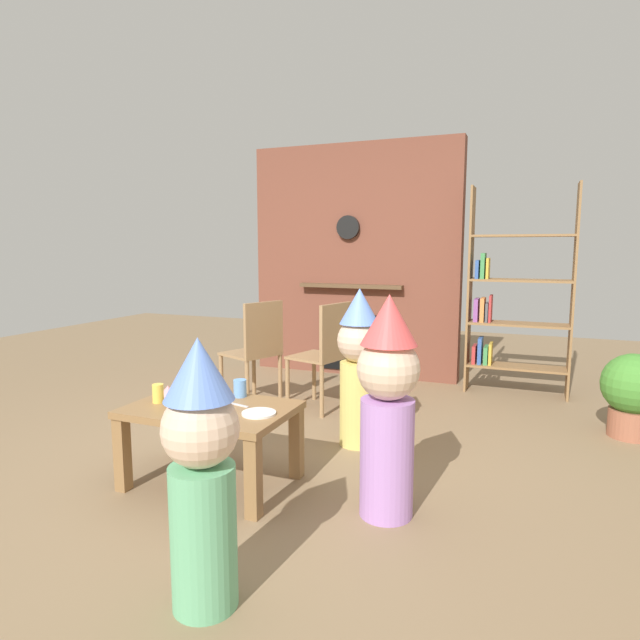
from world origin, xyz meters
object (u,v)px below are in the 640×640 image
(paper_cup_near_right, at_px, (190,382))
(child_by_the_chairs, at_px, (359,363))
(bookshelf, at_px, (510,301))
(potted_plant_tall, at_px, (633,391))
(paper_cup_center, at_px, (212,403))
(dining_chair_left, at_px, (257,347))
(paper_cup_near_left, at_px, (180,406))
(paper_plate_front, at_px, (259,413))
(dining_chair_middle, at_px, (327,350))
(paper_plate_rear, at_px, (190,401))
(child_in_pink, at_px, (388,401))
(child_with_cone_hat, at_px, (202,468))
(paper_cup_far_left, at_px, (158,393))
(paper_cup_far_right, at_px, (240,388))
(coffee_table, at_px, (211,420))
(birthday_cake_slice, at_px, (168,390))

(paper_cup_near_right, xyz_separation_m, child_by_the_chairs, (0.90, 0.66, 0.06))
(bookshelf, height_order, potted_plant_tall, bookshelf)
(paper_cup_center, bearing_deg, dining_chair_left, 110.26)
(paper_cup_near_left, xyz_separation_m, paper_plate_front, (0.40, 0.15, -0.04))
(paper_cup_near_right, xyz_separation_m, dining_chair_middle, (0.41, 1.30, -0.00))
(bookshelf, height_order, paper_plate_rear, bookshelf)
(paper_plate_front, bearing_deg, dining_chair_left, 119.04)
(paper_plate_rear, distance_m, child_in_pink, 1.19)
(child_with_cone_hat, bearing_deg, paper_cup_near_right, 5.35)
(paper_cup_near_right, bearing_deg, child_by_the_chairs, 36.34)
(child_in_pink, height_order, dining_chair_middle, child_in_pink)
(bookshelf, xyz_separation_m, paper_plate_front, (-1.14, -2.71, -0.39))
(paper_cup_far_left, bearing_deg, paper_cup_center, -5.40)
(child_by_the_chairs, bearing_deg, bookshelf, -172.96)
(paper_cup_far_left, distance_m, paper_cup_far_right, 0.47)
(paper_cup_far_right, xyz_separation_m, potted_plant_tall, (2.29, 1.54, -0.18))
(potted_plant_tall, bearing_deg, paper_cup_near_left, -141.21)
(paper_plate_rear, relative_size, dining_chair_left, 0.19)
(bookshelf, height_order, coffee_table, bookshelf)
(paper_cup_far_left, relative_size, birthday_cake_slice, 1.08)
(bookshelf, bearing_deg, child_by_the_chairs, -116.20)
(child_by_the_chairs, bearing_deg, child_with_cone_hat, 32.45)
(paper_cup_center, distance_m, dining_chair_middle, 1.63)
(paper_cup_far_right, relative_size, child_by_the_chairs, 0.10)
(paper_cup_near_left, bearing_deg, bookshelf, 61.75)
(bookshelf, bearing_deg, paper_plate_rear, -121.54)
(paper_plate_rear, bearing_deg, dining_chair_left, 103.16)
(paper_cup_near_left, relative_size, paper_cup_far_right, 0.82)
(bookshelf, relative_size, paper_cup_far_left, 17.55)
(bookshelf, xyz_separation_m, child_in_pink, (-0.45, -2.65, -0.26))
(child_in_pink, bearing_deg, coffee_table, 0.00)
(paper_cup_center, height_order, potted_plant_tall, potted_plant_tall)
(paper_plate_rear, relative_size, child_by_the_chairs, 0.16)
(coffee_table, relative_size, birthday_cake_slice, 9.17)
(paper_plate_rear, distance_m, child_with_cone_hat, 1.18)
(coffee_table, xyz_separation_m, dining_chair_middle, (0.10, 1.54, 0.13))
(paper_cup_far_right, relative_size, dining_chair_middle, 0.12)
(child_with_cone_hat, bearing_deg, paper_cup_far_left, 14.14)
(paper_cup_far_left, bearing_deg, paper_cup_near_left, -27.35)
(coffee_table, xyz_separation_m, child_by_the_chairs, (0.59, 0.90, 0.19))
(paper_cup_center, xyz_separation_m, dining_chair_middle, (0.03, 1.63, 0.00))
(bookshelf, height_order, child_in_pink, bookshelf)
(paper_plate_front, bearing_deg, dining_chair_middle, 98.03)
(paper_plate_front, bearing_deg, paper_cup_center, -166.00)
(birthday_cake_slice, relative_size, child_with_cone_hat, 0.10)
(bookshelf, distance_m, paper_plate_front, 2.96)
(paper_plate_rear, xyz_separation_m, dining_chair_left, (-0.33, 1.41, 0.05))
(dining_chair_left, bearing_deg, child_with_cone_hat, 136.28)
(paper_cup_near_left, height_order, child_by_the_chairs, child_by_the_chairs)
(paper_cup_center, height_order, dining_chair_left, dining_chair_left)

